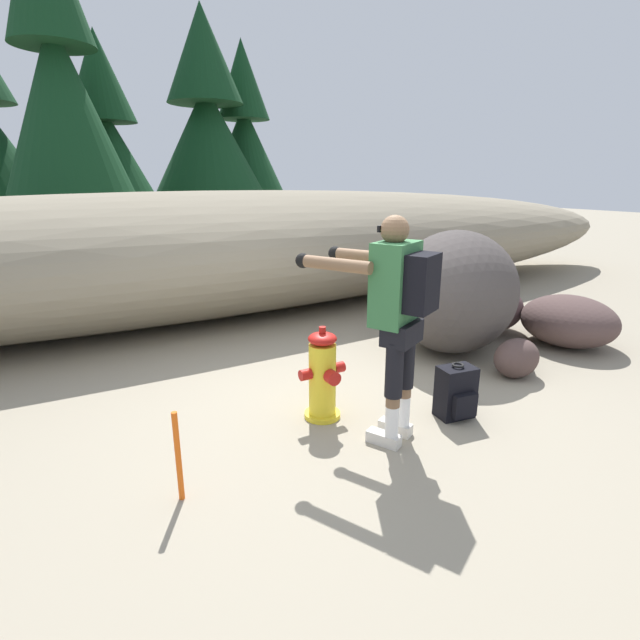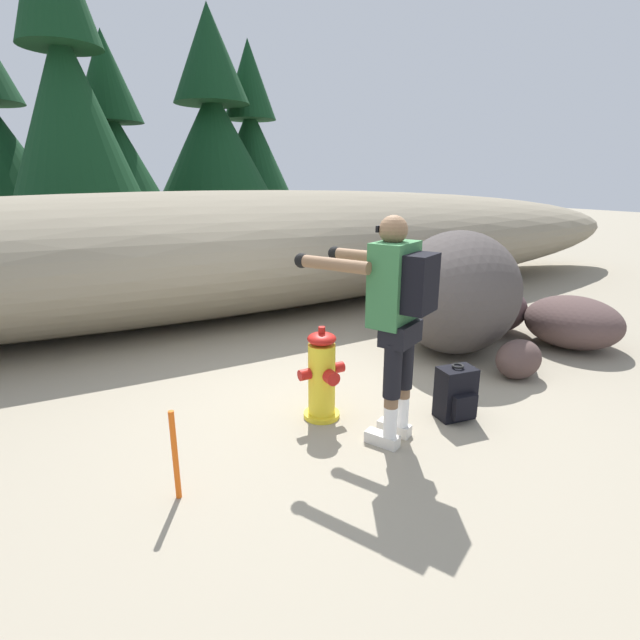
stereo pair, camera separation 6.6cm
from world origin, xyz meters
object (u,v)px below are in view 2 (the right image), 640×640
at_px(boulder_mid, 573,322).
at_px(survey_stake, 175,455).
at_px(boulder_small, 490,308).
at_px(boulder_outlier, 519,359).
at_px(spare_backpack, 456,394).
at_px(fire_hydrant, 322,377).
at_px(boulder_large, 457,292).
at_px(utility_worker, 393,305).

relative_size(boulder_mid, survey_stake, 1.86).
relative_size(boulder_small, survey_stake, 1.51).
height_order(boulder_small, boulder_outlier, boulder_small).
distance_m(spare_backpack, survey_stake, 2.28).
bearing_deg(boulder_mid, boulder_outlier, -165.41).
relative_size(fire_hydrant, boulder_large, 0.46).
bearing_deg(survey_stake, boulder_large, 19.10).
bearing_deg(fire_hydrant, boulder_outlier, -6.18).
bearing_deg(boulder_large, utility_worker, -146.21).
height_order(fire_hydrant, boulder_outlier, fire_hydrant).
bearing_deg(spare_backpack, utility_worker, -81.09).
height_order(boulder_large, boulder_outlier, boulder_large).
bearing_deg(fire_hydrant, spare_backpack, -29.34).
height_order(utility_worker, boulder_outlier, utility_worker).
height_order(spare_backpack, boulder_small, boulder_small).
bearing_deg(spare_backpack, fire_hydrant, -110.90).
bearing_deg(boulder_mid, survey_stake, -172.70).
distance_m(utility_worker, spare_backpack, 1.10).
xyz_separation_m(spare_backpack, boulder_large, (1.18, 1.25, 0.47)).
distance_m(boulder_mid, boulder_small, 0.97).
relative_size(boulder_mid, boulder_outlier, 2.19).
xyz_separation_m(utility_worker, boulder_large, (1.88, 1.26, -0.38)).
xyz_separation_m(spare_backpack, survey_stake, (-2.28, 0.06, 0.08)).
distance_m(boulder_mid, boulder_outlier, 1.40).
height_order(boulder_large, boulder_mid, boulder_large).
height_order(fire_hydrant, utility_worker, utility_worker).
bearing_deg(boulder_mid, utility_worker, -168.12).
xyz_separation_m(utility_worker, boulder_outlier, (1.85, 0.32, -0.87)).
bearing_deg(spare_backpack, boulder_outlier, 113.80).
distance_m(spare_backpack, boulder_mid, 2.58).
xyz_separation_m(boulder_mid, boulder_outlier, (-1.35, -0.35, -0.10)).
relative_size(boulder_large, boulder_outlier, 3.37).
height_order(boulder_mid, boulder_small, boulder_small).
distance_m(fire_hydrant, boulder_outlier, 2.14).
height_order(utility_worker, boulder_small, utility_worker).
height_order(fire_hydrant, spare_backpack, fire_hydrant).
bearing_deg(boulder_small, utility_worker, -150.95).
bearing_deg(survey_stake, spare_backpack, -1.39).
bearing_deg(utility_worker, boulder_mid, -104.17).
bearing_deg(boulder_mid, spare_backpack, -165.05).
bearing_deg(boulder_large, boulder_mid, -24.02).
distance_m(utility_worker, boulder_mid, 3.35).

